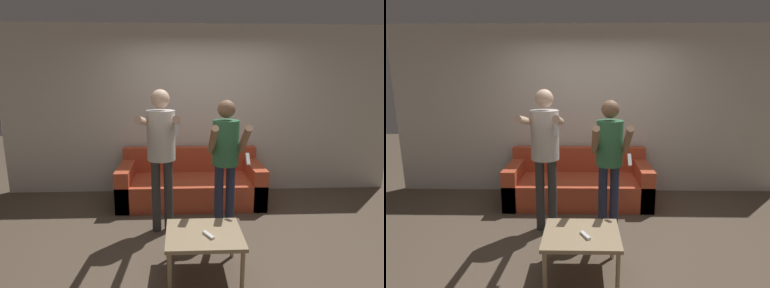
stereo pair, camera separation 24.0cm
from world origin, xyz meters
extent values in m
plane|color=brown|center=(0.00, 0.00, 0.00)|extent=(14.00, 14.00, 0.00)
cube|color=silver|center=(0.00, 1.69, 1.35)|extent=(6.40, 0.06, 2.70)
cube|color=#C64C2D|center=(-0.19, 1.17, 0.19)|extent=(2.14, 0.91, 0.39)
cube|color=#C64C2D|center=(-0.19, 1.54, 0.58)|extent=(2.14, 0.16, 0.40)
cube|color=#C64C2D|center=(-1.16, 1.17, 0.30)|extent=(0.20, 0.91, 0.60)
cube|color=#C64C2D|center=(0.78, 1.17, 0.30)|extent=(0.20, 0.91, 0.60)
cylinder|color=#383838|center=(-0.65, 0.28, 0.46)|extent=(0.11, 0.11, 0.92)
cylinder|color=#383838|center=(-0.50, 0.28, 0.46)|extent=(0.11, 0.11, 0.92)
cylinder|color=silver|center=(-0.57, 0.28, 1.21)|extent=(0.33, 0.33, 0.59)
sphere|color=beige|center=(-0.57, 0.28, 1.64)|extent=(0.22, 0.22, 0.22)
cylinder|color=beige|center=(-0.76, -0.01, 1.42)|extent=(0.08, 0.60, 0.18)
cylinder|color=beige|center=(-0.38, -0.01, 1.42)|extent=(0.08, 0.60, 0.18)
cube|color=white|center=(-0.38, -0.31, 1.37)|extent=(0.04, 0.05, 0.13)
cylinder|color=#282D47|center=(0.13, 0.28, 0.42)|extent=(0.11, 0.11, 0.85)
cylinder|color=#282D47|center=(0.27, 0.28, 0.42)|extent=(0.11, 0.11, 0.85)
cylinder|color=#337047|center=(0.20, 0.28, 1.12)|extent=(0.32, 0.32, 0.54)
sphere|color=brown|center=(0.20, 0.28, 1.52)|extent=(0.21, 0.21, 0.21)
cylinder|color=brown|center=(0.02, 0.08, 1.19)|extent=(0.08, 0.46, 0.40)
cylinder|color=brown|center=(0.37, 0.08, 1.19)|extent=(0.08, 0.46, 0.40)
cube|color=white|center=(0.37, -0.12, 1.02)|extent=(0.04, 0.10, 0.12)
cube|color=tan|center=(-0.13, -0.60, 0.41)|extent=(0.72, 0.60, 0.04)
cylinder|color=tan|center=(-0.45, -0.86, 0.20)|extent=(0.04, 0.04, 0.39)
cylinder|color=tan|center=(0.19, -0.86, 0.20)|extent=(0.04, 0.04, 0.39)
cylinder|color=tan|center=(-0.45, -0.34, 0.20)|extent=(0.04, 0.04, 0.39)
cylinder|color=tan|center=(0.19, -0.34, 0.20)|extent=(0.04, 0.04, 0.39)
cube|color=white|center=(-0.09, -0.66, 0.44)|extent=(0.10, 0.15, 0.02)
camera|label=1|loc=(-0.35, -3.19, 1.85)|focal=28.00mm
camera|label=2|loc=(-0.11, -3.19, 1.85)|focal=28.00mm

